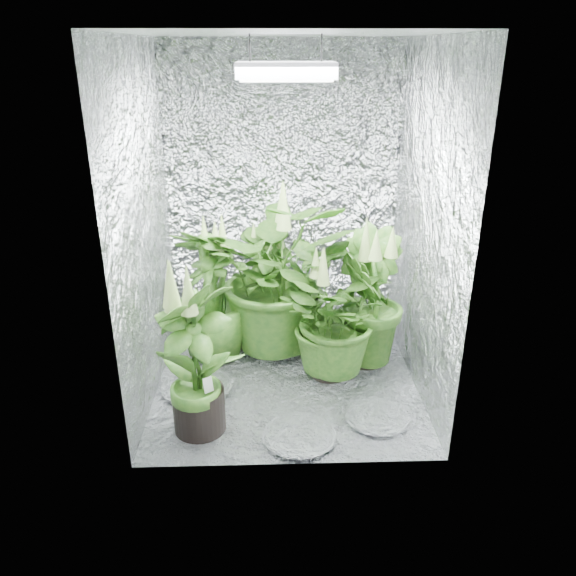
# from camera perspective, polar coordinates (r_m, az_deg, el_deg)

# --- Properties ---
(ground) EXTENTS (1.60, 1.60, 0.00)m
(ground) POSITION_cam_1_polar(r_m,az_deg,el_deg) (3.62, -0.18, -9.13)
(ground) COLOR silver
(ground) RESTS_ON ground
(walls) EXTENTS (1.62, 1.62, 2.00)m
(walls) POSITION_cam_1_polar(r_m,az_deg,el_deg) (3.19, -0.20, 6.20)
(walls) COLOR silver
(walls) RESTS_ON ground
(ceiling) EXTENTS (1.60, 1.60, 0.01)m
(ceiling) POSITION_cam_1_polar(r_m,az_deg,el_deg) (3.05, -0.23, 24.45)
(ceiling) COLOR silver
(ceiling) RESTS_ON walls
(grow_lamp) EXTENTS (0.50, 0.30, 0.22)m
(grow_lamp) POSITION_cam_1_polar(r_m,az_deg,el_deg) (3.05, -0.23, 21.18)
(grow_lamp) COLOR gray
(grow_lamp) RESTS_ON ceiling
(plant_a) EXTENTS (0.99, 0.99, 1.18)m
(plant_a) POSITION_cam_1_polar(r_m,az_deg,el_deg) (3.71, -0.97, 1.51)
(plant_a) COLOR black
(plant_a) RESTS_ON ground
(plant_b) EXTENTS (0.56, 0.56, 0.84)m
(plant_b) POSITION_cam_1_polar(r_m,az_deg,el_deg) (3.99, -2.09, 0.23)
(plant_b) COLOR black
(plant_b) RESTS_ON ground
(plant_c) EXTENTS (0.65, 0.65, 0.97)m
(plant_c) POSITION_cam_1_polar(r_m,az_deg,el_deg) (3.64, 8.18, -1.24)
(plant_c) COLOR black
(plant_c) RESTS_ON ground
(plant_d) EXTENTS (0.64, 0.64, 0.98)m
(plant_d) POSITION_cam_1_polar(r_m,az_deg,el_deg) (3.69, -7.66, -0.65)
(plant_d) COLOR black
(plant_d) RESTS_ON ground
(plant_e) EXTENTS (0.85, 0.85, 0.86)m
(plant_e) POSITION_cam_1_polar(r_m,az_deg,el_deg) (3.47, 4.37, -2.96)
(plant_e) COLOR black
(plant_e) RESTS_ON ground
(plant_f) EXTENTS (0.66, 0.66, 0.98)m
(plant_f) POSITION_cam_1_polar(r_m,az_deg,el_deg) (2.99, -9.38, -7.10)
(plant_f) COLOR black
(plant_f) RESTS_ON ground
(circulation_fan) EXTENTS (0.19, 0.35, 0.40)m
(circulation_fan) POSITION_cam_1_polar(r_m,az_deg,el_deg) (3.88, 8.23, -4.11)
(circulation_fan) COLOR black
(circulation_fan) RESTS_ON ground
(plant_label) EXTENTS (0.06, 0.05, 0.08)m
(plant_label) POSITION_cam_1_polar(r_m,az_deg,el_deg) (3.03, -8.12, -9.70)
(plant_label) COLOR white
(plant_label) RESTS_ON plant_f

